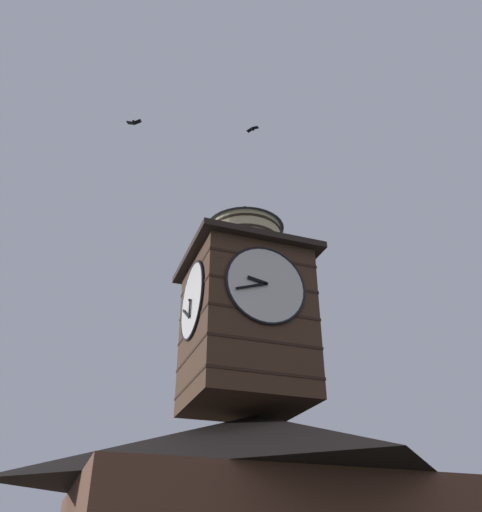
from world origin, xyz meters
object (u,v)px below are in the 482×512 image
clock_tower (245,309)px  flying_bird_low (134,122)px  moon (226,416)px  pine_tree_behind (260,444)px  flying_bird_high (253,129)px

clock_tower → flying_bird_low: (5.00, -0.27, 8.21)m
clock_tower → moon: moon is taller
flying_bird_low → moon: bearing=-113.8°
pine_tree_behind → clock_tower: bearing=62.9°
clock_tower → flying_bird_low: 9.62m
clock_tower → flying_bird_high: size_ratio=14.77×
flying_bird_high → clock_tower: bearing=23.7°
moon → flying_bird_low: flying_bird_low is taller
clock_tower → pine_tree_behind: size_ratio=0.60×
pine_tree_behind → flying_bird_low: 14.81m
flying_bird_high → flying_bird_low: size_ratio=0.89×
flying_bird_low → clock_tower: bearing=176.9°
pine_tree_behind → flying_bird_high: flying_bird_high is taller
moon → flying_bird_high: size_ratio=2.65×
clock_tower → flying_bird_high: 9.58m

